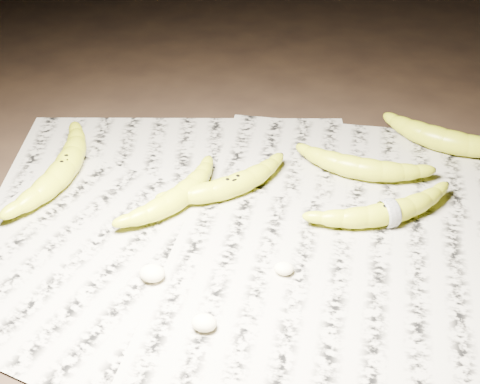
% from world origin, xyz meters
% --- Properties ---
extents(ground, '(3.00, 3.00, 0.00)m').
position_xyz_m(ground, '(0.00, 0.00, 0.00)').
color(ground, black).
rests_on(ground, ground).
extents(newspaper_patch, '(0.90, 0.70, 0.01)m').
position_xyz_m(newspaper_patch, '(0.01, -0.01, 0.00)').
color(newspaper_patch, '#A39E8C').
rests_on(newspaper_patch, ground).
extents(banana_left_a, '(0.07, 0.23, 0.04)m').
position_xyz_m(banana_left_a, '(-0.30, 0.06, 0.03)').
color(banana_left_a, gold).
rests_on(banana_left_a, newspaper_patch).
extents(banana_left_b, '(0.13, 0.18, 0.03)m').
position_xyz_m(banana_left_b, '(-0.11, 0.03, 0.03)').
color(banana_left_b, gold).
rests_on(banana_left_b, newspaper_patch).
extents(banana_center, '(0.18, 0.17, 0.03)m').
position_xyz_m(banana_center, '(-0.04, 0.07, 0.03)').
color(banana_center, gold).
rests_on(banana_center, newspaper_patch).
extents(banana_taped, '(0.20, 0.15, 0.03)m').
position_xyz_m(banana_taped, '(0.19, 0.04, 0.03)').
color(banana_taped, gold).
rests_on(banana_taped, newspaper_patch).
extents(banana_upper_a, '(0.19, 0.09, 0.04)m').
position_xyz_m(banana_upper_a, '(0.14, 0.15, 0.03)').
color(banana_upper_a, gold).
rests_on(banana_upper_a, newspaper_patch).
extents(banana_upper_b, '(0.20, 0.12, 0.04)m').
position_xyz_m(banana_upper_b, '(0.28, 0.25, 0.03)').
color(banana_upper_b, gold).
rests_on(banana_upper_b, newspaper_patch).
extents(measuring_tape, '(0.02, 0.04, 0.04)m').
position_xyz_m(measuring_tape, '(0.19, 0.04, 0.03)').
color(measuring_tape, white).
rests_on(measuring_tape, newspaper_patch).
extents(flesh_chunk_a, '(0.03, 0.03, 0.02)m').
position_xyz_m(flesh_chunk_a, '(-0.11, -0.13, 0.02)').
color(flesh_chunk_a, '#FFF5C5').
rests_on(flesh_chunk_a, newspaper_patch).
extents(flesh_chunk_b, '(0.03, 0.03, 0.02)m').
position_xyz_m(flesh_chunk_b, '(-0.02, -0.20, 0.02)').
color(flesh_chunk_b, '#FFF5C5').
rests_on(flesh_chunk_b, newspaper_patch).
extents(flesh_chunk_c, '(0.03, 0.02, 0.01)m').
position_xyz_m(flesh_chunk_c, '(0.06, -0.09, 0.02)').
color(flesh_chunk_c, '#FFF5C5').
rests_on(flesh_chunk_c, newspaper_patch).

